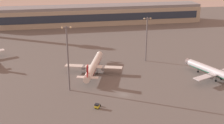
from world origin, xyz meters
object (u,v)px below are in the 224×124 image
airplane_taxiway_distant (94,66)px  pushback_tug (97,106)px  apron_light_central (68,55)px  airplane_mid_apron (216,73)px  apron_light_west (147,37)px

airplane_taxiway_distant → pushback_tug: (-3.50, -37.59, -2.64)m
pushback_tug → apron_light_central: size_ratio=0.12×
airplane_mid_apron → apron_light_central: bearing=157.2°
apron_light_central → apron_light_west: bearing=34.8°
airplane_mid_apron → airplane_taxiway_distant: bearing=139.0°
airplane_mid_apron → apron_light_west: size_ratio=1.44×
apron_light_central → apron_light_west: apron_light_central is taller
pushback_tug → apron_light_west: size_ratio=0.14×
airplane_taxiway_distant → apron_light_central: apron_light_central is taller
pushback_tug → apron_light_central: 26.35m
pushback_tug → apron_light_central: bearing=-34.9°
airplane_mid_apron → apron_light_central: apron_light_central is taller
pushback_tug → apron_light_central: apron_light_central is taller
airplane_mid_apron → airplane_taxiway_distant: 60.80m
pushback_tug → apron_light_west: 62.73m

